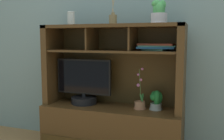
{
  "coord_description": "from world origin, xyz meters",
  "views": [
    {
      "loc": [
        0.79,
        -2.22,
        1.09
      ],
      "look_at": [
        0.0,
        0.0,
        0.8
      ],
      "focal_mm": 40.9,
      "sensor_mm": 36.0,
      "label": 1
    }
  ],
  "objects_px": {
    "tv_monitor": "(84,86)",
    "ceramic_vase": "(71,19)",
    "diffuser_bottle": "(113,19)",
    "potted_fern": "(156,100)",
    "potted_succulent": "(159,13)",
    "magazine_stack_left": "(156,47)",
    "potted_orchid": "(140,103)",
    "media_console": "(112,115)"
  },
  "relations": [
    {
      "from": "potted_succulent",
      "to": "ceramic_vase",
      "type": "xyz_separation_m",
      "value": [
        -0.85,
        0.01,
        -0.02
      ]
    },
    {
      "from": "potted_fern",
      "to": "diffuser_bottle",
      "type": "distance_m",
      "value": 0.83
    },
    {
      "from": "potted_orchid",
      "to": "potted_succulent",
      "type": "relative_size",
      "value": 1.91
    },
    {
      "from": "magazine_stack_left",
      "to": "diffuser_bottle",
      "type": "distance_m",
      "value": 0.47
    },
    {
      "from": "media_console",
      "to": "potted_fern",
      "type": "height_order",
      "value": "media_console"
    },
    {
      "from": "potted_orchid",
      "to": "media_console",
      "type": "bearing_deg",
      "value": 178.58
    },
    {
      "from": "potted_fern",
      "to": "ceramic_vase",
      "type": "distance_m",
      "value": 1.12
    },
    {
      "from": "potted_fern",
      "to": "ceramic_vase",
      "type": "height_order",
      "value": "ceramic_vase"
    },
    {
      "from": "tv_monitor",
      "to": "diffuser_bottle",
      "type": "bearing_deg",
      "value": 4.81
    },
    {
      "from": "potted_fern",
      "to": "media_console",
      "type": "bearing_deg",
      "value": -177.89
    },
    {
      "from": "potted_orchid",
      "to": "potted_fern",
      "type": "relative_size",
      "value": 2.12
    },
    {
      "from": "media_console",
      "to": "magazine_stack_left",
      "type": "relative_size",
      "value": 3.74
    },
    {
      "from": "potted_orchid",
      "to": "ceramic_vase",
      "type": "bearing_deg",
      "value": 178.88
    },
    {
      "from": "media_console",
      "to": "potted_orchid",
      "type": "relative_size",
      "value": 3.47
    },
    {
      "from": "potted_orchid",
      "to": "potted_succulent",
      "type": "height_order",
      "value": "potted_succulent"
    },
    {
      "from": "potted_fern",
      "to": "potted_succulent",
      "type": "bearing_deg",
      "value": -60.0
    },
    {
      "from": "tv_monitor",
      "to": "media_console",
      "type": "bearing_deg",
      "value": 0.95
    },
    {
      "from": "media_console",
      "to": "potted_orchid",
      "type": "bearing_deg",
      "value": -1.42
    },
    {
      "from": "tv_monitor",
      "to": "potted_succulent",
      "type": "xyz_separation_m",
      "value": [
        0.72,
        -0.0,
        0.68
      ]
    },
    {
      "from": "magazine_stack_left",
      "to": "ceramic_vase",
      "type": "xyz_separation_m",
      "value": [
        -0.82,
        -0.02,
        0.26
      ]
    },
    {
      "from": "potted_orchid",
      "to": "potted_fern",
      "type": "xyz_separation_m",
      "value": [
        0.14,
        0.02,
        0.03
      ]
    },
    {
      "from": "tv_monitor",
      "to": "ceramic_vase",
      "type": "relative_size",
      "value": 4.23
    },
    {
      "from": "ceramic_vase",
      "to": "potted_succulent",
      "type": "bearing_deg",
      "value": -0.99
    },
    {
      "from": "magazine_stack_left",
      "to": "potted_succulent",
      "type": "distance_m",
      "value": 0.29
    },
    {
      "from": "magazine_stack_left",
      "to": "ceramic_vase",
      "type": "bearing_deg",
      "value": -178.39
    },
    {
      "from": "potted_fern",
      "to": "potted_succulent",
      "type": "relative_size",
      "value": 0.9
    },
    {
      "from": "diffuser_bottle",
      "to": "ceramic_vase",
      "type": "relative_size",
      "value": 1.86
    },
    {
      "from": "potted_orchid",
      "to": "ceramic_vase",
      "type": "relative_size",
      "value": 2.85
    },
    {
      "from": "diffuser_bottle",
      "to": "potted_succulent",
      "type": "distance_m",
      "value": 0.43
    },
    {
      "from": "potted_fern",
      "to": "diffuser_bottle",
      "type": "relative_size",
      "value": 0.72
    },
    {
      "from": "diffuser_bottle",
      "to": "ceramic_vase",
      "type": "bearing_deg",
      "value": -178.26
    },
    {
      "from": "tv_monitor",
      "to": "potted_fern",
      "type": "xyz_separation_m",
      "value": [
        0.71,
        0.02,
        -0.09
      ]
    },
    {
      "from": "diffuser_bottle",
      "to": "potted_succulent",
      "type": "xyz_separation_m",
      "value": [
        0.43,
        -0.03,
        0.04
      ]
    },
    {
      "from": "potted_succulent",
      "to": "ceramic_vase",
      "type": "bearing_deg",
      "value": 179.01
    },
    {
      "from": "media_console",
      "to": "potted_succulent",
      "type": "relative_size",
      "value": 6.64
    },
    {
      "from": "potted_succulent",
      "to": "magazine_stack_left",
      "type": "bearing_deg",
      "value": 126.13
    },
    {
      "from": "potted_fern",
      "to": "potted_succulent",
      "type": "distance_m",
      "value": 0.76
    },
    {
      "from": "potted_orchid",
      "to": "diffuser_bottle",
      "type": "height_order",
      "value": "diffuser_bottle"
    },
    {
      "from": "media_console",
      "to": "tv_monitor",
      "type": "distance_m",
      "value": 0.39
    },
    {
      "from": "potted_succulent",
      "to": "potted_fern",
      "type": "bearing_deg",
      "value": 120.0
    },
    {
      "from": "potted_orchid",
      "to": "magazine_stack_left",
      "type": "distance_m",
      "value": 0.53
    },
    {
      "from": "media_console",
      "to": "diffuser_bottle",
      "type": "bearing_deg",
      "value": 90.0
    }
  ]
}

